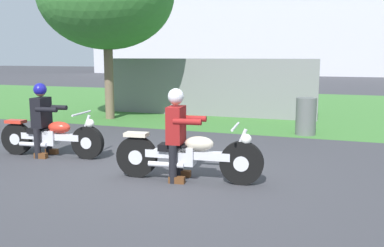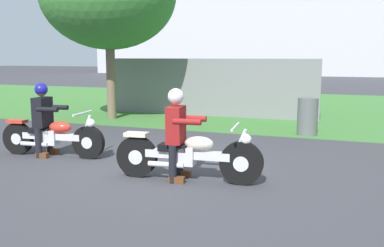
# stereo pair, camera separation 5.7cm
# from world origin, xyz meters

# --- Properties ---
(ground) EXTENTS (120.00, 120.00, 0.00)m
(ground) POSITION_xyz_m (0.00, 0.00, 0.00)
(ground) COLOR #38383D
(grass_verge) EXTENTS (60.00, 12.00, 0.01)m
(grass_verge) POSITION_xyz_m (0.00, 9.80, 0.00)
(grass_verge) COLOR #3D7533
(grass_verge) RESTS_ON ground
(stadium_facade) EXTENTS (49.21, 8.00, 14.15)m
(stadium_facade) POSITION_xyz_m (1.13, 38.98, 7.07)
(stadium_facade) COLOR silver
(stadium_facade) RESTS_ON ground
(motorcycle_lead) EXTENTS (2.29, 0.66, 0.88)m
(motorcycle_lead) POSITION_xyz_m (0.65, -0.22, 0.39)
(motorcycle_lead) COLOR black
(motorcycle_lead) RESTS_ON ground
(rider_lead) EXTENTS (0.58, 0.50, 1.40)m
(rider_lead) POSITION_xyz_m (0.49, -0.24, 0.82)
(rider_lead) COLOR black
(rider_lead) RESTS_ON ground
(motorcycle_follow) EXTENTS (2.11, 0.66, 0.86)m
(motorcycle_follow) POSITION_xyz_m (-2.30, 0.37, 0.38)
(motorcycle_follow) COLOR black
(motorcycle_follow) RESTS_ON ground
(rider_follow) EXTENTS (0.58, 0.50, 1.39)m
(rider_follow) POSITION_xyz_m (-2.46, 0.35, 0.81)
(rider_follow) COLOR black
(rider_follow) RESTS_ON ground
(trash_can) EXTENTS (0.48, 0.48, 0.89)m
(trash_can) POSITION_xyz_m (2.03, 4.26, 0.45)
(trash_can) COLOR #595E5B
(trash_can) RESTS_ON ground
(fence_segment) EXTENTS (7.00, 0.06, 1.80)m
(fence_segment) POSITION_xyz_m (-1.31, 6.53, 0.90)
(fence_segment) COLOR slate
(fence_segment) RESTS_ON ground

